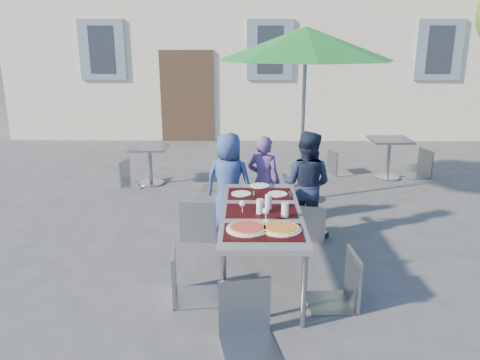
{
  "coord_description": "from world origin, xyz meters",
  "views": [
    {
      "loc": [
        -0.56,
        -4.03,
        2.37
      ],
      "look_at": [
        -0.63,
        1.27,
        0.81
      ],
      "focal_mm": 35.0,
      "sensor_mm": 36.0,
      "label": 1
    }
  ],
  "objects_px": {
    "chair_0": "(199,194)",
    "chair_1": "(259,192)",
    "cafe_table_1": "(389,152)",
    "bg_chair_l_1": "(338,148)",
    "child_0": "(229,182)",
    "child_1": "(264,181)",
    "chair_2": "(311,200)",
    "chair_4": "(344,248)",
    "chair_3": "(184,244)",
    "bg_chair_r_1": "(422,147)",
    "chair_5": "(247,278)",
    "bg_chair_l_0": "(128,158)",
    "pizza_near_right": "(281,228)",
    "pizza_near_left": "(247,228)",
    "patio_umbrella": "(306,45)",
    "child_2": "(306,185)",
    "bg_chair_r_0": "(221,156)",
    "cafe_table_0": "(150,160)",
    "dining_table": "(261,216)"
  },
  "relations": [
    {
      "from": "chair_0",
      "to": "bg_chair_l_0",
      "type": "relative_size",
      "value": 1.2
    },
    {
      "from": "chair_3",
      "to": "bg_chair_l_0",
      "type": "bearing_deg",
      "value": 111.05
    },
    {
      "from": "pizza_near_left",
      "to": "patio_umbrella",
      "type": "bearing_deg",
      "value": 74.6
    },
    {
      "from": "chair_1",
      "to": "bg_chair_l_0",
      "type": "distance_m",
      "value": 3.05
    },
    {
      "from": "child_1",
      "to": "bg_chair_l_0",
      "type": "height_order",
      "value": "child_1"
    },
    {
      "from": "pizza_near_right",
      "to": "chair_5",
      "type": "xyz_separation_m",
      "value": [
        -0.31,
        -0.59,
        -0.19
      ]
    },
    {
      "from": "child_1",
      "to": "chair_4",
      "type": "bearing_deg",
      "value": 129.06
    },
    {
      "from": "chair_2",
      "to": "bg_chair_l_1",
      "type": "relative_size",
      "value": 1.03
    },
    {
      "from": "chair_1",
      "to": "bg_chair_l_1",
      "type": "xyz_separation_m",
      "value": [
        1.53,
        2.92,
        -0.08
      ]
    },
    {
      "from": "bg_chair_r_0",
      "to": "pizza_near_right",
      "type": "bearing_deg",
      "value": -78.49
    },
    {
      "from": "bg_chair_l_0",
      "to": "bg_chair_l_1",
      "type": "distance_m",
      "value": 3.77
    },
    {
      "from": "chair_0",
      "to": "chair_3",
      "type": "bearing_deg",
      "value": -90.12
    },
    {
      "from": "child_2",
      "to": "bg_chair_l_1",
      "type": "distance_m",
      "value": 3.05
    },
    {
      "from": "cafe_table_1",
      "to": "chair_3",
      "type": "bearing_deg",
      "value": -126.84
    },
    {
      "from": "chair_3",
      "to": "chair_4",
      "type": "relative_size",
      "value": 0.99
    },
    {
      "from": "pizza_near_left",
      "to": "dining_table",
      "type": "bearing_deg",
      "value": 74.04
    },
    {
      "from": "cafe_table_0",
      "to": "chair_5",
      "type": "bearing_deg",
      "value": -69.58
    },
    {
      "from": "pizza_near_left",
      "to": "child_0",
      "type": "bearing_deg",
      "value": 97.1
    },
    {
      "from": "child_1",
      "to": "chair_3",
      "type": "height_order",
      "value": "child_1"
    },
    {
      "from": "child_2",
      "to": "bg_chair_l_1",
      "type": "height_order",
      "value": "child_2"
    },
    {
      "from": "chair_5",
      "to": "bg_chair_r_0",
      "type": "height_order",
      "value": "chair_5"
    },
    {
      "from": "bg_chair_r_1",
      "to": "child_0",
      "type": "bearing_deg",
      "value": -143.45
    },
    {
      "from": "child_0",
      "to": "chair_1",
      "type": "xyz_separation_m",
      "value": [
        0.39,
        -0.26,
        -0.06
      ]
    },
    {
      "from": "child_0",
      "to": "bg_chair_l_1",
      "type": "xyz_separation_m",
      "value": [
        1.92,
        2.65,
        -0.13
      ]
    },
    {
      "from": "chair_4",
      "to": "pizza_near_left",
      "type": "bearing_deg",
      "value": -178.94
    },
    {
      "from": "child_1",
      "to": "chair_1",
      "type": "bearing_deg",
      "value": 99.97
    },
    {
      "from": "child_2",
      "to": "chair_0",
      "type": "xyz_separation_m",
      "value": [
        -1.32,
        -0.15,
        -0.08
      ]
    },
    {
      "from": "chair_3",
      "to": "child_1",
      "type": "bearing_deg",
      "value": 67.14
    },
    {
      "from": "child_2",
      "to": "bg_chair_l_0",
      "type": "bearing_deg",
      "value": -12.83
    },
    {
      "from": "chair_4",
      "to": "patio_umbrella",
      "type": "xyz_separation_m",
      "value": [
        -0.05,
        3.01,
        1.76
      ]
    },
    {
      "from": "child_0",
      "to": "child_1",
      "type": "bearing_deg",
      "value": -149.55
    },
    {
      "from": "chair_4",
      "to": "chair_3",
      "type": "bearing_deg",
      "value": 177.39
    },
    {
      "from": "child_2",
      "to": "bg_chair_r_1",
      "type": "bearing_deg",
      "value": -106.63
    },
    {
      "from": "chair_4",
      "to": "child_2",
      "type": "bearing_deg",
      "value": 95.28
    },
    {
      "from": "chair_1",
      "to": "dining_table",
      "type": "bearing_deg",
      "value": -90.45
    },
    {
      "from": "bg_chair_l_1",
      "to": "chair_3",
      "type": "bearing_deg",
      "value": -116.97
    },
    {
      "from": "pizza_near_left",
      "to": "chair_2",
      "type": "distance_m",
      "value": 1.72
    },
    {
      "from": "cafe_table_0",
      "to": "bg_chair_r_1",
      "type": "height_order",
      "value": "bg_chair_r_1"
    },
    {
      "from": "pizza_near_right",
      "to": "chair_3",
      "type": "xyz_separation_m",
      "value": [
        -0.9,
        0.09,
        -0.2
      ]
    },
    {
      "from": "child_0",
      "to": "chair_2",
      "type": "height_order",
      "value": "child_0"
    },
    {
      "from": "chair_3",
      "to": "bg_chair_l_1",
      "type": "height_order",
      "value": "chair_3"
    },
    {
      "from": "dining_table",
      "to": "pizza_near_right",
      "type": "distance_m",
      "value": 0.53
    },
    {
      "from": "chair_0",
      "to": "chair_1",
      "type": "xyz_separation_m",
      "value": [
        0.74,
        0.13,
        -0.01
      ]
    },
    {
      "from": "cafe_table_1",
      "to": "bg_chair_l_1",
      "type": "height_order",
      "value": "bg_chair_l_1"
    },
    {
      "from": "bg_chair_r_1",
      "to": "child_1",
      "type": "bearing_deg",
      "value": -140.78
    },
    {
      "from": "bg_chair_r_1",
      "to": "chair_0",
      "type": "bearing_deg",
      "value": -142.18
    },
    {
      "from": "pizza_near_right",
      "to": "bg_chair_r_1",
      "type": "xyz_separation_m",
      "value": [
        2.88,
        4.44,
        -0.22
      ]
    },
    {
      "from": "bg_chair_l_1",
      "to": "cafe_table_1",
      "type": "bearing_deg",
      "value": -18.01
    },
    {
      "from": "chair_5",
      "to": "chair_2",
      "type": "bearing_deg",
      "value": 69.62
    },
    {
      "from": "chair_5",
      "to": "bg_chair_r_0",
      "type": "relative_size",
      "value": 1.0
    }
  ]
}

